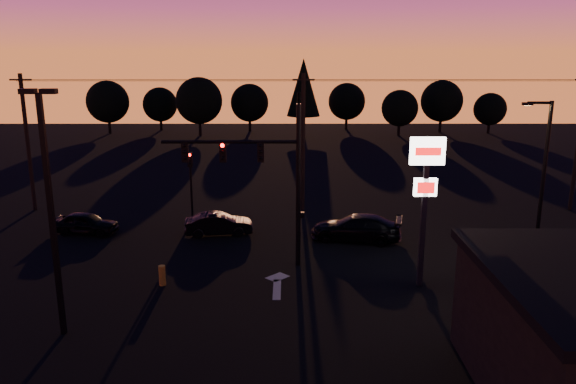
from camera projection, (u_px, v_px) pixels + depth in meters
name	position (u px, v px, depth m)	size (l,w,h in m)	color
ground	(265.00, 299.00, 24.16)	(120.00, 120.00, 0.00)	black
lane_arrow	(277.00, 283.00, 25.77)	(1.20, 3.10, 0.01)	beige
traffic_signal_mast	(265.00, 168.00, 26.82)	(6.79, 0.52, 8.58)	black
secondary_signal	(191.00, 176.00, 34.59)	(0.30, 0.31, 4.35)	black
parking_lot_light	(50.00, 199.00, 19.95)	(1.25, 0.30, 9.14)	black
pylon_sign	(426.00, 180.00, 24.42)	(1.50, 0.28, 6.80)	black
streetlight	(542.00, 172.00, 28.43)	(1.55, 0.35, 8.00)	black
utility_pole_0	(28.00, 142.00, 36.59)	(1.40, 0.26, 9.00)	black
utility_pole_1	(303.00, 142.00, 36.61)	(1.40, 0.26, 9.00)	black
power_wires	(304.00, 80.00, 35.64)	(36.00, 1.22, 0.07)	black
bollard	(162.00, 275.00, 25.51)	(0.31, 0.31, 0.93)	#B17F1C
tree_0	(108.00, 102.00, 71.62)	(5.36, 5.36, 6.74)	black
tree_1	(160.00, 105.00, 74.69)	(4.54, 4.54, 5.71)	black
tree_2	(199.00, 101.00, 69.62)	(5.77, 5.78, 7.26)	black
tree_3	(250.00, 103.00, 73.66)	(4.95, 4.95, 6.22)	black
tree_4	(304.00, 87.00, 70.22)	(4.18, 4.18, 9.50)	black
tree_5	(347.00, 101.00, 75.61)	(4.95, 4.95, 6.22)	black
tree_6	(400.00, 108.00, 69.88)	(4.54, 4.54, 5.71)	black
tree_7	(442.00, 101.00, 72.64)	(5.36, 5.36, 6.74)	black
tree_8	(490.00, 109.00, 71.91)	(4.12, 4.12, 5.19)	black
car_left	(86.00, 223.00, 32.67)	(1.50, 3.74, 1.27)	black
car_mid	(219.00, 224.00, 32.50)	(1.35, 3.89, 1.28)	black
car_right	(356.00, 228.00, 31.50)	(2.05, 5.05, 1.47)	black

